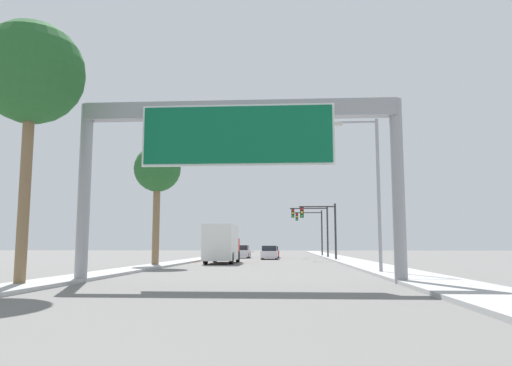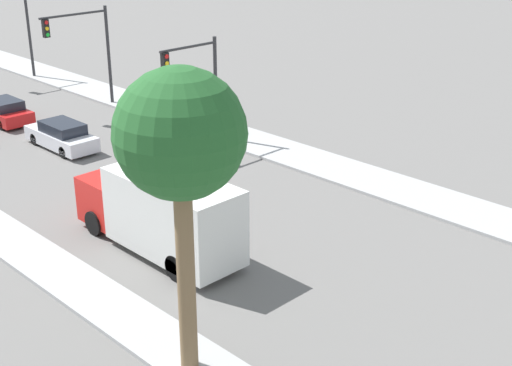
{
  "view_description": "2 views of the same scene",
  "coord_description": "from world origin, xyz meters",
  "px_view_note": "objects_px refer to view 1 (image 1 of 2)",
  "views": [
    {
      "loc": [
        2.02,
        -2.17,
        1.5
      ],
      "look_at": [
        0.0,
        29.53,
        5.48
      ],
      "focal_mm": 35.0,
      "sensor_mm": 36.0,
      "label": 1
    },
    {
      "loc": [
        -17.99,
        20.14,
        12.61
      ],
      "look_at": [
        -0.9,
        37.27,
        2.72
      ],
      "focal_mm": 50.0,
      "sensor_mm": 36.0,
      "label": 2
    }
  ],
  "objects_px": {
    "car_far_center": "(271,252)",
    "traffic_light_far_intersection": "(313,226)",
    "car_mid_center": "(270,253)",
    "car_near_right": "(242,252)",
    "traffic_light_near_intersection": "(323,222)",
    "street_lamp_right": "(372,181)",
    "sign_gantry": "(238,140)",
    "palm_tree_foreground": "(32,74)",
    "truck_box_primary": "(222,244)",
    "traffic_light_mid_block": "(315,223)",
    "palm_tree_background": "(157,171)"
  },
  "relations": [
    {
      "from": "car_far_center",
      "to": "traffic_light_far_intersection",
      "type": "distance_m",
      "value": 10.96
    },
    {
      "from": "car_mid_center",
      "to": "car_near_right",
      "type": "height_order",
      "value": "car_near_right"
    },
    {
      "from": "traffic_light_near_intersection",
      "to": "street_lamp_right",
      "type": "distance_m",
      "value": 23.55
    },
    {
      "from": "sign_gantry",
      "to": "car_near_right",
      "type": "bearing_deg",
      "value": 95.01
    },
    {
      "from": "car_mid_center",
      "to": "palm_tree_foreground",
      "type": "height_order",
      "value": "palm_tree_foreground"
    },
    {
      "from": "truck_box_primary",
      "to": "traffic_light_mid_block",
      "type": "height_order",
      "value": "traffic_light_mid_block"
    },
    {
      "from": "palm_tree_foreground",
      "to": "street_lamp_right",
      "type": "height_order",
      "value": "palm_tree_foreground"
    },
    {
      "from": "palm_tree_foreground",
      "to": "street_lamp_right",
      "type": "xyz_separation_m",
      "value": [
        14.12,
        9.1,
        -2.99
      ]
    },
    {
      "from": "traffic_light_mid_block",
      "to": "palm_tree_foreground",
      "type": "xyz_separation_m",
      "value": [
        -12.89,
        -42.61,
        3.69
      ]
    },
    {
      "from": "traffic_light_near_intersection",
      "to": "truck_box_primary",
      "type": "bearing_deg",
      "value": -137.36
    },
    {
      "from": "sign_gantry",
      "to": "traffic_light_far_intersection",
      "type": "distance_m",
      "value": 50.44
    },
    {
      "from": "car_mid_center",
      "to": "sign_gantry",
      "type": "bearing_deg",
      "value": -90.0
    },
    {
      "from": "traffic_light_mid_block",
      "to": "palm_tree_background",
      "type": "xyz_separation_m",
      "value": [
        -12.78,
        -24.66,
        2.71
      ]
    },
    {
      "from": "car_near_right",
      "to": "palm_tree_foreground",
      "type": "height_order",
      "value": "palm_tree_foreground"
    },
    {
      "from": "traffic_light_mid_block",
      "to": "palm_tree_foreground",
      "type": "relative_size",
      "value": 0.63
    },
    {
      "from": "car_mid_center",
      "to": "traffic_light_far_intersection",
      "type": "distance_m",
      "value": 16.64
    },
    {
      "from": "truck_box_primary",
      "to": "traffic_light_mid_block",
      "type": "distance_m",
      "value": 20.51
    },
    {
      "from": "car_far_center",
      "to": "traffic_light_near_intersection",
      "type": "bearing_deg",
      "value": -63.76
    },
    {
      "from": "car_mid_center",
      "to": "palm_tree_background",
      "type": "bearing_deg",
      "value": -111.09
    },
    {
      "from": "car_far_center",
      "to": "car_near_right",
      "type": "bearing_deg",
      "value": -157.9
    },
    {
      "from": "car_far_center",
      "to": "car_mid_center",
      "type": "xyz_separation_m",
      "value": [
        0.0,
        -6.54,
        0.03
      ]
    },
    {
      "from": "car_far_center",
      "to": "truck_box_primary",
      "type": "height_order",
      "value": "truck_box_primary"
    },
    {
      "from": "car_near_right",
      "to": "traffic_light_near_intersection",
      "type": "height_order",
      "value": "traffic_light_near_intersection"
    },
    {
      "from": "car_mid_center",
      "to": "traffic_light_far_intersection",
      "type": "relative_size",
      "value": 0.74
    },
    {
      "from": "sign_gantry",
      "to": "truck_box_primary",
      "type": "height_order",
      "value": "sign_gantry"
    },
    {
      "from": "truck_box_primary",
      "to": "palm_tree_background",
      "type": "distance_m",
      "value": 9.17
    },
    {
      "from": "traffic_light_near_intersection",
      "to": "street_lamp_right",
      "type": "bearing_deg",
      "value": -87.6
    },
    {
      "from": "traffic_light_near_intersection",
      "to": "palm_tree_background",
      "type": "height_order",
      "value": "palm_tree_background"
    },
    {
      "from": "traffic_light_mid_block",
      "to": "traffic_light_near_intersection",
      "type": "bearing_deg",
      "value": -88.6
    },
    {
      "from": "traffic_light_far_intersection",
      "to": "palm_tree_foreground",
      "type": "xyz_separation_m",
      "value": [
        -13.16,
        -52.61,
        3.65
      ]
    },
    {
      "from": "car_far_center",
      "to": "traffic_light_mid_block",
      "type": "xyz_separation_m",
      "value": [
        5.31,
        -1.26,
        3.55
      ]
    },
    {
      "from": "palm_tree_background",
      "to": "car_far_center",
      "type": "bearing_deg",
      "value": 73.91
    },
    {
      "from": "traffic_light_mid_block",
      "to": "street_lamp_right",
      "type": "relative_size",
      "value": 0.75
    },
    {
      "from": "car_far_center",
      "to": "truck_box_primary",
      "type": "relative_size",
      "value": 0.56
    },
    {
      "from": "truck_box_primary",
      "to": "palm_tree_background",
      "type": "xyz_separation_m",
      "value": [
        -3.98,
        -6.32,
        5.32
      ]
    },
    {
      "from": "car_mid_center",
      "to": "truck_box_primary",
      "type": "height_order",
      "value": "truck_box_primary"
    },
    {
      "from": "car_near_right",
      "to": "traffic_light_mid_block",
      "type": "relative_size",
      "value": 0.7
    },
    {
      "from": "sign_gantry",
      "to": "traffic_light_far_intersection",
      "type": "relative_size",
      "value": 2.11
    },
    {
      "from": "traffic_light_mid_block",
      "to": "car_mid_center",
      "type": "bearing_deg",
      "value": -135.17
    },
    {
      "from": "car_mid_center",
      "to": "car_far_center",
      "type": "bearing_deg",
      "value": 90.0
    },
    {
      "from": "car_near_right",
      "to": "traffic_light_near_intersection",
      "type": "xyz_separation_m",
      "value": [
        9.05,
        -9.84,
        3.08
      ]
    },
    {
      "from": "car_near_right",
      "to": "truck_box_primary",
      "type": "height_order",
      "value": "truck_box_primary"
    },
    {
      "from": "car_mid_center",
      "to": "palm_tree_foreground",
      "type": "relative_size",
      "value": 0.48
    },
    {
      "from": "car_mid_center",
      "to": "truck_box_primary",
      "type": "bearing_deg",
      "value": -105.0
    },
    {
      "from": "car_far_center",
      "to": "traffic_light_near_intersection",
      "type": "height_order",
      "value": "traffic_light_near_intersection"
    },
    {
      "from": "car_far_center",
      "to": "traffic_light_far_intersection",
      "type": "bearing_deg",
      "value": 57.48
    },
    {
      "from": "street_lamp_right",
      "to": "palm_tree_foreground",
      "type": "bearing_deg",
      "value": -147.19
    },
    {
      "from": "palm_tree_background",
      "to": "palm_tree_foreground",
      "type": "bearing_deg",
      "value": -90.35
    },
    {
      "from": "sign_gantry",
      "to": "traffic_light_near_intersection",
      "type": "bearing_deg",
      "value": 79.55
    },
    {
      "from": "car_far_center",
      "to": "traffic_light_far_intersection",
      "type": "height_order",
      "value": "traffic_light_far_intersection"
    }
  ]
}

